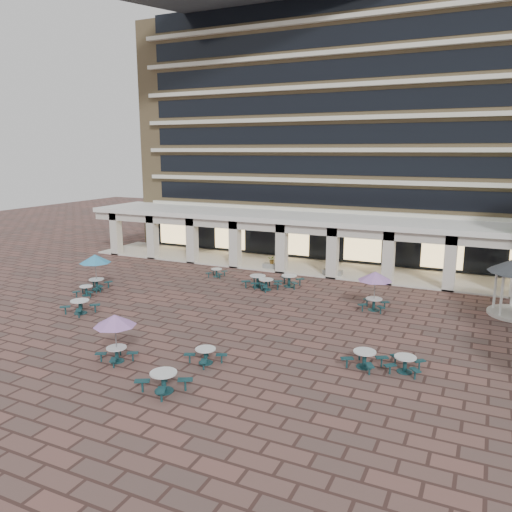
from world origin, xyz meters
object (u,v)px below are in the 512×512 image
(picnic_table_1, at_px, (206,354))
(picnic_table_2, at_px, (164,380))
(planter_right, at_px, (332,269))
(planter_left, at_px, (272,264))

(picnic_table_1, distance_m, picnic_table_2, 3.13)
(picnic_table_1, xyz_separation_m, planter_right, (0.56, 18.36, 0.13))
(picnic_table_1, distance_m, planter_left, 18.93)
(picnic_table_2, bearing_deg, planter_left, 117.72)
(planter_right, bearing_deg, planter_left, 180.00)
(picnic_table_1, bearing_deg, planter_left, 125.56)
(picnic_table_2, distance_m, planter_left, 21.95)
(planter_left, bearing_deg, picnic_table_1, -75.95)
(planter_left, height_order, planter_right, planter_right)
(planter_left, bearing_deg, picnic_table_2, -78.20)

